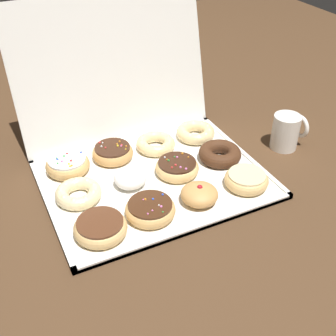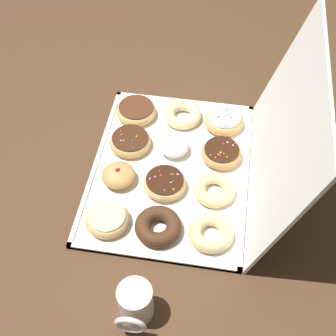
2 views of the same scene
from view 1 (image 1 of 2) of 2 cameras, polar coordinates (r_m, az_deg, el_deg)
name	(u,v)px [view 1 (image 1 of 2)]	position (r m, az deg, el deg)	size (l,w,h in m)	color
ground_plane	(154,181)	(1.14, -1.80, -1.77)	(3.00, 3.00, 0.00)	#4C331E
donut_box	(154,180)	(1.14, -1.80, -1.56)	(0.56, 0.43, 0.01)	white
box_lid_open	(113,71)	(1.26, -7.25, 12.57)	(0.56, 0.42, 0.01)	white
chocolate_frosted_donut_0	(100,227)	(0.98, -8.87, -7.73)	(0.12, 0.12, 0.04)	#E5B770
sprinkle_donut_1	(150,209)	(1.01, -2.35, -5.44)	(0.12, 0.12, 0.04)	tan
jelly_filled_donut_2	(199,194)	(1.05, 4.15, -3.45)	(0.09, 0.09, 0.05)	tan
glazed_ring_donut_3	(246,180)	(1.12, 10.27, -1.51)	(0.11, 0.11, 0.04)	#E5B770
cruller_donut_4	(78,193)	(1.08, -11.70, -3.24)	(0.11, 0.11, 0.03)	beige
powdered_filled_donut_5	(130,178)	(1.10, -4.95, -1.36)	(0.08, 0.08, 0.05)	white
sprinkle_donut_6	(177,167)	(1.14, 1.20, 0.09)	(0.12, 0.12, 0.04)	#E5B770
chocolate_cake_ring_donut_7	(220,154)	(1.20, 6.83, 1.86)	(0.12, 0.12, 0.04)	#472816
sprinkle_donut_8	(68,164)	(1.18, -13.05, 0.45)	(0.12, 0.12, 0.04)	tan
sprinkle_donut_9	(113,152)	(1.21, -7.28, 2.05)	(0.11, 0.11, 0.04)	tan
cruller_donut_10	(156,144)	(1.24, -1.63, 3.23)	(0.11, 0.11, 0.03)	#EACC8C
cruller_donut_11	(196,132)	(1.30, 3.64, 4.72)	(0.11, 0.11, 0.04)	#EACC8C
coffee_mug	(287,131)	(1.30, 15.32, 4.73)	(0.10, 0.08, 0.10)	white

